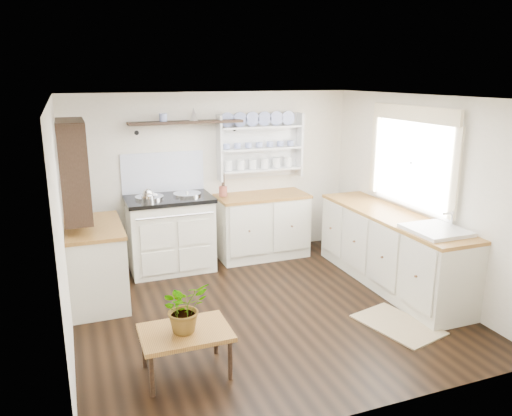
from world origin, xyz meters
name	(u,v)px	position (x,y,z in m)	size (l,w,h in m)	color
floor	(264,309)	(0.00, 0.00, 0.00)	(4.00, 3.80, 0.01)	black
wall_back	(214,176)	(0.00, 1.90, 1.15)	(4.00, 0.02, 2.30)	beige
wall_right	(421,194)	(2.00, 0.00, 1.15)	(0.02, 3.80, 2.30)	beige
wall_left	(62,229)	(-2.00, 0.00, 1.15)	(0.02, 3.80, 2.30)	beige
ceiling	(265,97)	(0.00, 0.00, 2.30)	(4.00, 3.80, 0.01)	white
window	(412,157)	(1.95, 0.15, 1.56)	(0.08, 1.55, 1.22)	white
aga_cooker	(170,233)	(-0.72, 1.57, 0.50)	(1.11, 0.77, 1.02)	silver
back_cabinets	(262,225)	(0.60, 1.60, 0.46)	(1.27, 0.63, 0.90)	beige
right_cabinets	(391,249)	(1.70, 0.10, 0.46)	(0.62, 2.43, 0.90)	beige
belfast_sink	(435,241)	(1.70, -0.65, 0.80)	(0.55, 0.60, 0.45)	white
left_cabinets	(96,262)	(-1.70, 0.90, 0.46)	(0.62, 1.13, 0.90)	beige
plate_rack	(259,145)	(0.65, 1.86, 1.56)	(1.20, 0.22, 0.90)	white
high_shelf	(186,123)	(-0.40, 1.78, 1.91)	(1.50, 0.29, 0.16)	black
left_shelving	(74,168)	(-1.84, 0.90, 1.55)	(0.28, 0.80, 1.05)	black
kettle	(148,197)	(-1.00, 1.45, 1.03)	(0.17, 0.17, 0.21)	silver
utensil_crock	(223,191)	(0.06, 1.68, 0.98)	(0.11, 0.11, 0.13)	brown
center_table	(185,335)	(-1.09, -0.91, 0.36)	(0.76, 0.55, 0.41)	brown
potted_plant	(184,307)	(-1.09, -0.91, 0.63)	(0.39, 0.34, 0.44)	#3F7233
floor_rug	(398,325)	(1.16, -0.84, 0.01)	(0.55, 0.85, 0.02)	#82674B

